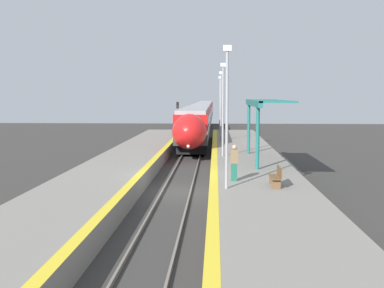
{
  "coord_description": "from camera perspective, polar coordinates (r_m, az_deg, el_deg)",
  "views": [
    {
      "loc": [
        1.96,
        -24.14,
        4.94
      ],
      "look_at": [
        0.59,
        3.77,
        2.1
      ],
      "focal_mm": 45.0,
      "sensor_mm": 36.0,
      "label": 1
    }
  ],
  "objects": [
    {
      "name": "platform_left",
      "position": [
        25.22,
        -10.48,
        -4.53
      ],
      "size": [
        4.2,
        64.0,
        0.93
      ],
      "color": "gray",
      "rests_on": "ground_plane"
    },
    {
      "name": "platform_bench",
      "position": [
        21.55,
        10.02,
        -3.76
      ],
      "size": [
        0.44,
        1.55,
        0.89
      ],
      "color": "brown",
      "rests_on": "platform_right"
    },
    {
      "name": "lamppost_mid",
      "position": [
        31.68,
        3.69,
        4.77
      ],
      "size": [
        0.36,
        0.2,
        6.11
      ],
      "color": "#9E9EA3",
      "rests_on": "platform_right"
    },
    {
      "name": "rail_left",
      "position": [
        24.77,
        -3.48,
        -5.54
      ],
      "size": [
        0.08,
        90.0,
        0.15
      ],
      "primitive_type": "cube",
      "color": "slate",
      "rests_on": "ground_plane"
    },
    {
      "name": "train",
      "position": [
        71.0,
        1.22,
        3.54
      ],
      "size": [
        2.73,
        73.6,
        3.74
      ],
      "color": "black",
      "rests_on": "ground_plane"
    },
    {
      "name": "ground_plane",
      "position": [
        24.72,
        -1.81,
        -5.73
      ],
      "size": [
        120.0,
        120.0,
        0.0
      ],
      "primitive_type": "plane",
      "color": "#383533"
    },
    {
      "name": "station_canopy",
      "position": [
        29.74,
        8.35,
        4.68
      ],
      "size": [
        2.02,
        10.1,
        3.73
      ],
      "color": "#1E6B66",
      "rests_on": "platform_right"
    },
    {
      "name": "rail_right",
      "position": [
        24.66,
        -0.14,
        -5.58
      ],
      "size": [
        0.08,
        90.0,
        0.15
      ],
      "primitive_type": "cube",
      "color": "slate",
      "rests_on": "ground_plane"
    },
    {
      "name": "person_waiting",
      "position": [
        22.65,
        5.03,
        -2.16
      ],
      "size": [
        0.36,
        0.22,
        1.71
      ],
      "color": "#1E604C",
      "rests_on": "platform_right"
    },
    {
      "name": "lamppost_far",
      "position": [
        42.79,
        3.46,
        5.03
      ],
      "size": [
        0.36,
        0.2,
        6.11
      ],
      "color": "#9E9EA3",
      "rests_on": "platform_right"
    },
    {
      "name": "railway_signal",
      "position": [
        53.09,
        -1.72,
        3.26
      ],
      "size": [
        0.28,
        0.28,
        4.22
      ],
      "color": "#59595E",
      "rests_on": "ground_plane"
    },
    {
      "name": "lamppost_near",
      "position": [
        20.56,
        4.16,
        4.21
      ],
      "size": [
        0.36,
        0.2,
        6.11
      ],
      "color": "#9E9EA3",
      "rests_on": "platform_right"
    },
    {
      "name": "lamppost_farthest",
      "position": [
        53.91,
        3.33,
        5.19
      ],
      "size": [
        0.36,
        0.2,
        6.11
      ],
      "color": "#9E9EA3",
      "rests_on": "platform_right"
    },
    {
      "name": "platform_right",
      "position": [
        24.64,
        7.57,
        -4.72
      ],
      "size": [
        4.64,
        64.0,
        0.93
      ],
      "color": "gray",
      "rests_on": "ground_plane"
    }
  ]
}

